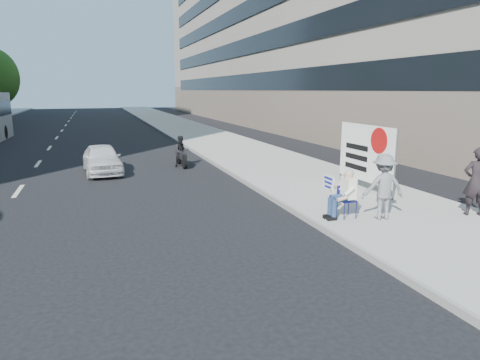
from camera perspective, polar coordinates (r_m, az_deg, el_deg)
name	(u,v)px	position (r m, az deg, el deg)	size (l,w,h in m)	color
ground	(281,247)	(9.84, 5.46, -8.92)	(160.00, 160.00, 0.00)	black
near_sidewalk	(215,140)	(29.62, -3.38, 5.30)	(5.00, 120.00, 0.15)	#A6A49B
near_building	(307,23)	(45.88, 8.93, 19.96)	(14.00, 70.00, 20.00)	gray
seated_protester	(343,191)	(11.59, 13.60, -1.46)	(0.83, 1.12, 1.31)	navy
jogger	(383,187)	(11.76, 18.58, -0.87)	(1.12, 0.64, 1.73)	slate
pedestrian_woman	(476,182)	(13.11, 28.96, -0.18)	(0.68, 0.45, 1.86)	black
protest_banner	(366,153)	(15.01, 16.42, 3.44)	(0.08, 3.06, 2.20)	#4C4C4C
white_sedan_near	(102,159)	(19.12, -17.92, 2.71)	(1.46, 3.62, 1.23)	silver
motorcycle	(181,153)	(19.97, -7.81, 3.61)	(0.71, 2.04, 1.42)	black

